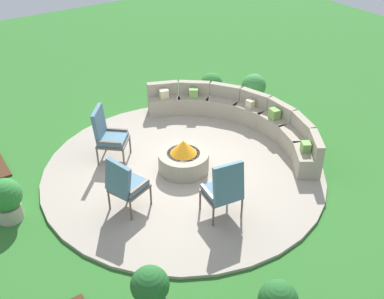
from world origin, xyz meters
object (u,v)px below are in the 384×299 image
at_px(lounge_chair_front_left, 108,134).
at_px(potted_plant_3, 211,86).
at_px(lounge_chair_back_left, 224,189).
at_px(potted_plant_4, 6,199).
at_px(fire_pit, 184,159).
at_px(lounge_chair_front_right, 125,184).
at_px(curved_stone_bench, 241,118).
at_px(potted_plant_2, 254,88).
at_px(potted_plant_1, 150,291).

xyz_separation_m(lounge_chair_front_left, potted_plant_3, (-1.06, 3.33, -0.24)).
bearing_deg(lounge_chair_back_left, potted_plant_3, 64.65).
bearing_deg(lounge_chair_back_left, potted_plant_4, 154.21).
bearing_deg(lounge_chair_back_left, fire_pit, 90.88).
relative_size(lounge_chair_front_right, potted_plant_3, 1.47).
distance_m(curved_stone_bench, potted_plant_2, 1.49).
bearing_deg(lounge_chair_front_left, potted_plant_3, 148.86).
bearing_deg(lounge_chair_front_right, fire_pit, 86.19).
height_order(lounge_chair_back_left, potted_plant_3, lounge_chair_back_left).
xyz_separation_m(curved_stone_bench, potted_plant_1, (3.19, -4.13, 0.10)).
bearing_deg(lounge_chair_front_left, potted_plant_2, 136.34).
bearing_deg(potted_plant_4, potted_plant_3, 107.45).
bearing_deg(fire_pit, lounge_chair_front_left, -138.21).
bearing_deg(potted_plant_3, potted_plant_2, 49.36).
bearing_deg(potted_plant_2, lounge_chair_front_right, -66.25).
distance_m(lounge_chair_front_left, lounge_chair_back_left, 2.85).
height_order(lounge_chair_front_left, potted_plant_2, lounge_chair_front_left).
distance_m(lounge_chair_front_right, potted_plant_1, 2.24).
bearing_deg(lounge_chair_front_left, lounge_chair_front_right, 25.89).
xyz_separation_m(curved_stone_bench, lounge_chair_front_right, (1.07, -3.42, 0.26)).
bearing_deg(fire_pit, lounge_chair_back_left, -6.94).
relative_size(lounge_chair_front_left, potted_plant_2, 1.50).
distance_m(fire_pit, potted_plant_4, 3.30).
relative_size(lounge_chair_front_left, potted_plant_1, 1.38).
bearing_deg(lounge_chair_front_left, potted_plant_1, 24.02).
relative_size(fire_pit, lounge_chair_back_left, 0.88).
relative_size(lounge_chair_back_left, potted_plant_4, 1.40).
height_order(lounge_chair_front_right, potted_plant_1, lounge_chair_front_right).
bearing_deg(potted_plant_1, lounge_chair_front_right, 161.48).
bearing_deg(potted_plant_2, lounge_chair_front_left, -84.78).
xyz_separation_m(lounge_chair_front_right, lounge_chair_back_left, (1.08, 1.30, 0.02)).
relative_size(potted_plant_2, potted_plant_3, 1.03).
relative_size(curved_stone_bench, potted_plant_2, 5.68).
bearing_deg(lounge_chair_front_right, potted_plant_1, -39.78).
xyz_separation_m(lounge_chair_front_left, lounge_chair_back_left, (2.72, 0.85, 0.00)).
bearing_deg(curved_stone_bench, fire_pit, -72.65).
height_order(potted_plant_2, potted_plant_3, potted_plant_2).
xyz_separation_m(lounge_chair_back_left, potted_plant_1, (1.04, -2.01, -0.18)).
bearing_deg(lounge_chair_back_left, potted_plant_2, 51.21).
bearing_deg(fire_pit, curved_stone_bench, 107.35).
xyz_separation_m(lounge_chair_front_right, potted_plant_4, (-0.96, -1.77, -0.17)).
relative_size(lounge_chair_front_right, potted_plant_2, 1.43).
relative_size(curved_stone_bench, lounge_chair_front_left, 3.79).
distance_m(potted_plant_1, potted_plant_3, 6.58).
relative_size(fire_pit, potted_plant_1, 1.20).
relative_size(lounge_chair_front_left, lounge_chair_front_right, 1.05).
relative_size(lounge_chair_front_left, potted_plant_3, 1.55).
distance_m(lounge_chair_back_left, potted_plant_4, 3.69).
distance_m(lounge_chair_front_left, potted_plant_4, 2.32).
xyz_separation_m(potted_plant_2, potted_plant_4, (1.05, -6.34, 0.03)).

